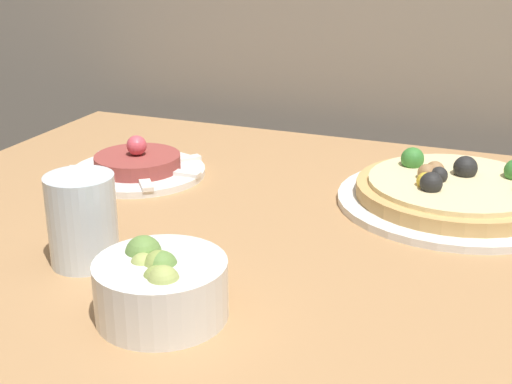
# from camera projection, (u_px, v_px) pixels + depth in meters

# --- Properties ---
(dining_table) EXTENTS (1.21, 0.84, 0.78)m
(dining_table) POSITION_uv_depth(u_px,v_px,m) (321.00, 312.00, 0.91)
(dining_table) COLOR #AD7F51
(dining_table) RESTS_ON ground_plane
(pizza_plate) EXTENTS (0.32, 0.32, 0.06)m
(pizza_plate) POSITION_uv_depth(u_px,v_px,m) (456.00, 192.00, 0.96)
(pizza_plate) COLOR white
(pizza_plate) RESTS_ON dining_table
(tartare_plate) EXTENTS (0.20, 0.20, 0.06)m
(tartare_plate) POSITION_uv_depth(u_px,v_px,m) (138.00, 167.00, 1.08)
(tartare_plate) COLOR white
(tartare_plate) RESTS_ON dining_table
(small_bowl) EXTENTS (0.13, 0.13, 0.07)m
(small_bowl) POSITION_uv_depth(u_px,v_px,m) (160.00, 286.00, 0.68)
(small_bowl) COLOR white
(small_bowl) RESTS_ON dining_table
(drinking_glass) EXTENTS (0.08, 0.08, 0.10)m
(drinking_glass) POSITION_uv_depth(u_px,v_px,m) (82.00, 220.00, 0.79)
(drinking_glass) COLOR silver
(drinking_glass) RESTS_ON dining_table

